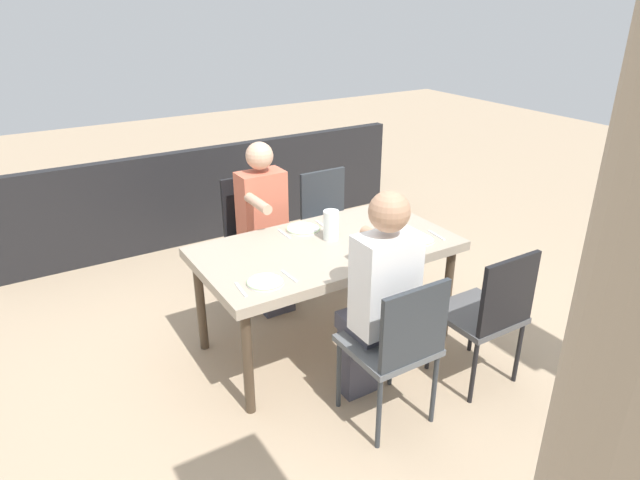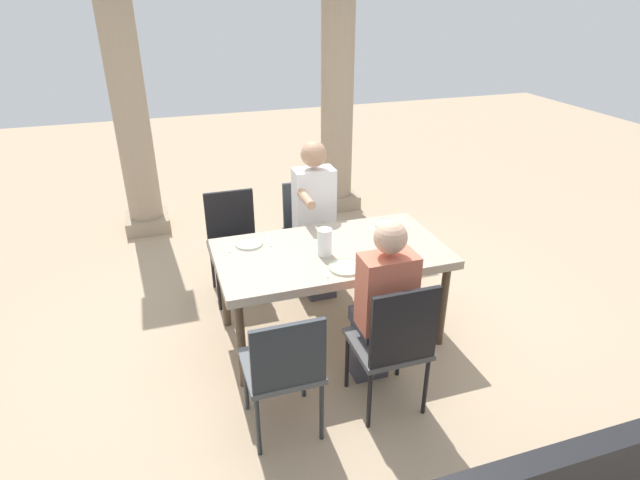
% 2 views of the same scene
% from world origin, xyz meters
% --- Properties ---
extents(ground_plane, '(16.00, 16.00, 0.00)m').
position_xyz_m(ground_plane, '(0.00, 0.00, 0.00)').
color(ground_plane, tan).
extents(dining_table, '(1.66, 0.90, 0.74)m').
position_xyz_m(dining_table, '(0.00, 0.00, 0.67)').
color(dining_table, tan).
rests_on(dining_table, ground).
extents(chair_west_north, '(0.44, 0.44, 0.90)m').
position_xyz_m(chair_west_north, '(-0.58, 0.87, 0.52)').
color(chair_west_north, '#4F4F50').
rests_on(chair_west_north, ground).
extents(chair_west_south, '(0.44, 0.44, 0.88)m').
position_xyz_m(chair_west_south, '(-0.58, -0.87, 0.51)').
color(chair_west_south, '#5B5E61').
rests_on(chair_west_south, ground).
extents(chair_mid_north, '(0.44, 0.44, 0.91)m').
position_xyz_m(chair_mid_north, '(0.10, 0.87, 0.53)').
color(chair_mid_north, '#5B5E61').
rests_on(chair_mid_north, ground).
extents(chair_mid_south, '(0.44, 0.44, 0.95)m').
position_xyz_m(chair_mid_south, '(0.10, -0.88, 0.54)').
color(chair_mid_south, '#4F4F50').
rests_on(chair_mid_south, ground).
extents(diner_woman_green, '(0.35, 0.50, 1.34)m').
position_xyz_m(diner_woman_green, '(0.10, 0.68, 0.72)').
color(diner_woman_green, '#3F3F4C').
rests_on(diner_woman_green, ground).
extents(diner_man_white, '(0.35, 0.49, 1.27)m').
position_xyz_m(diner_man_white, '(0.10, -0.67, 0.68)').
color(diner_man_white, '#3F3F4C').
rests_on(diner_man_white, ground).
extents(stone_column_near, '(0.46, 0.46, 2.84)m').
position_xyz_m(stone_column_near, '(-1.31, 2.48, 1.40)').
color(stone_column_near, tan).
rests_on(stone_column_near, ground).
extents(stone_column_centre, '(0.48, 0.48, 2.74)m').
position_xyz_m(stone_column_centre, '(0.92, 2.48, 1.34)').
color(stone_column_centre, tan).
rests_on(stone_column_centre, ground).
extents(plate_0, '(0.20, 0.20, 0.02)m').
position_xyz_m(plate_0, '(-0.55, 0.26, 0.75)').
color(plate_0, white).
rests_on(plate_0, dining_table).
extents(fork_0, '(0.03, 0.17, 0.01)m').
position_xyz_m(fork_0, '(-0.70, 0.26, 0.74)').
color(fork_0, silver).
rests_on(fork_0, dining_table).
extents(spoon_0, '(0.02, 0.17, 0.01)m').
position_xyz_m(spoon_0, '(-0.40, 0.26, 0.74)').
color(spoon_0, silver).
rests_on(spoon_0, dining_table).
extents(plate_1, '(0.24, 0.24, 0.02)m').
position_xyz_m(plate_1, '(0.01, -0.29, 0.75)').
color(plate_1, white).
rests_on(plate_1, dining_table).
extents(fork_1, '(0.03, 0.17, 0.01)m').
position_xyz_m(fork_1, '(-0.14, -0.29, 0.74)').
color(fork_1, silver).
rests_on(fork_1, dining_table).
extents(spoon_1, '(0.02, 0.17, 0.01)m').
position_xyz_m(spoon_1, '(0.16, -0.29, 0.74)').
color(spoon_1, silver).
rests_on(spoon_1, dining_table).
extents(plate_2, '(0.21, 0.21, 0.02)m').
position_xyz_m(plate_2, '(0.57, 0.26, 0.75)').
color(plate_2, white).
rests_on(plate_2, dining_table).
extents(fork_2, '(0.02, 0.17, 0.01)m').
position_xyz_m(fork_2, '(0.42, 0.26, 0.74)').
color(fork_2, silver).
rests_on(fork_2, dining_table).
extents(spoon_2, '(0.03, 0.17, 0.01)m').
position_xyz_m(spoon_2, '(0.72, 0.26, 0.74)').
color(spoon_2, silver).
rests_on(spoon_2, dining_table).
extents(water_pitcher, '(0.10, 0.10, 0.20)m').
position_xyz_m(water_pitcher, '(-0.07, -0.06, 0.83)').
color(water_pitcher, white).
rests_on(water_pitcher, dining_table).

